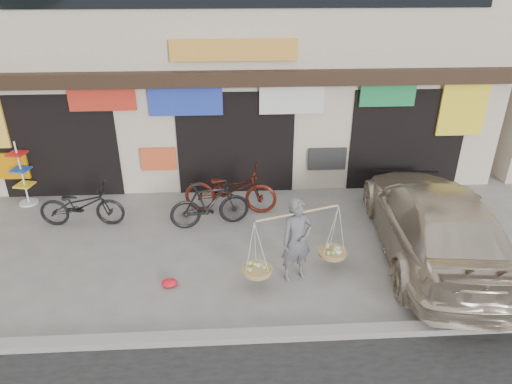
{
  "coord_description": "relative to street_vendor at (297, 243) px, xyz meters",
  "views": [
    {
      "loc": [
        -0.12,
        -7.6,
        5.45
      ],
      "look_at": [
        0.37,
        0.9,
        1.23
      ],
      "focal_mm": 32.0,
      "sensor_mm": 36.0,
      "label": 1
    }
  ],
  "objects": [
    {
      "name": "bike_0",
      "position": [
        -4.66,
        2.31,
        -0.28
      ],
      "size": [
        1.96,
        0.73,
        1.02
      ],
      "primitive_type": "imported",
      "rotation": [
        0.0,
        0.0,
        1.54
      ],
      "color": "black",
      "rests_on": "ground"
    },
    {
      "name": "kerb",
      "position": [
        -1.06,
        -1.58,
        -0.73
      ],
      "size": [
        70.0,
        0.25,
        0.12
      ],
      "primitive_type": "cube",
      "color": "gray",
      "rests_on": "ground"
    },
    {
      "name": "suv",
      "position": [
        2.93,
        0.7,
        -0.01
      ],
      "size": [
        2.79,
        5.59,
        1.56
      ],
      "rotation": [
        0.0,
        0.0,
        3.03
      ],
      "color": "beige",
      "rests_on": "ground"
    },
    {
      "name": "street_vendor",
      "position": [
        0.0,
        0.0,
        0.0
      ],
      "size": [
        2.09,
        1.06,
        1.7
      ],
      "rotation": [
        0.0,
        0.0,
        0.31
      ],
      "color": "slate",
      "rests_on": "ground"
    },
    {
      "name": "bike_2",
      "position": [
        -1.23,
        2.77,
        -0.2
      ],
      "size": [
        2.34,
        1.08,
        1.18
      ],
      "primitive_type": "imported",
      "rotation": [
        0.0,
        0.0,
        1.44
      ],
      "color": "#4D160D",
      "rests_on": "ground"
    },
    {
      "name": "display_rack",
      "position": [
        -6.4,
        3.48,
        -0.11
      ],
      "size": [
        0.47,
        0.47,
        1.68
      ],
      "rotation": [
        0.0,
        0.0,
        -0.19
      ],
      "color": "silver",
      "rests_on": "ground"
    },
    {
      "name": "ground",
      "position": [
        -1.06,
        0.42,
        -0.79
      ],
      "size": [
        70.0,
        70.0,
        0.0
      ],
      "primitive_type": "plane",
      "color": "gray",
      "rests_on": "ground"
    },
    {
      "name": "red_bag",
      "position": [
        -2.42,
        -0.13,
        -0.72
      ],
      "size": [
        0.31,
        0.25,
        0.14
      ],
      "primitive_type": "ellipsoid",
      "color": "red",
      "rests_on": "ground"
    },
    {
      "name": "shophouse_block",
      "position": [
        -1.06,
        6.83,
        2.66
      ],
      "size": [
        14.0,
        6.32,
        7.0
      ],
      "color": "beige",
      "rests_on": "ground"
    },
    {
      "name": "bike_1",
      "position": [
        -1.71,
        2.11,
        -0.23
      ],
      "size": [
        1.92,
        0.87,
        1.11
      ],
      "primitive_type": "imported",
      "rotation": [
        0.0,
        0.0,
        1.77
      ],
      "color": "black",
      "rests_on": "ground"
    }
  ]
}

